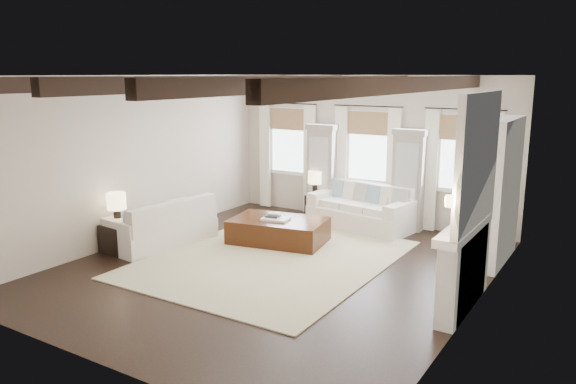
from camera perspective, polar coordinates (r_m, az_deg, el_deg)
The scene contains 15 objects.
ground at distance 9.60m, azimuth -1.22°, elevation -7.72°, with size 7.50×7.50×0.00m, color black.
room_shell at distance 9.54m, azimuth 5.46°, elevation 3.81°, with size 6.54×7.54×3.22m.
area_rug at distance 10.02m, azimuth -1.69°, elevation -6.82°, with size 3.82×4.70×0.02m, color beige.
sofa_back at distance 12.05m, azimuth 7.52°, elevation -1.82°, with size 2.30×1.31×0.93m.
sofa_left at distance 11.01m, azimuth -12.49°, elevation -3.48°, with size 1.19×2.18×0.89m.
ottoman at distance 10.92m, azimuth -0.97°, elevation -3.97°, with size 1.79×1.12×0.47m, color black.
tray at distance 10.81m, azimuth -1.26°, elevation -2.74°, with size 0.50×0.38×0.04m, color white.
book_lower at distance 10.86m, azimuth -1.56°, elevation -2.45°, with size 0.26×0.20×0.04m, color #262628.
book_upper at distance 10.89m, azimuth -1.32°, elevation -2.21°, with size 0.22×0.17×0.03m, color beige.
side_table_front at distance 10.81m, azimuth -16.82°, elevation -4.52°, with size 0.53×0.53×0.53m, color black.
lamp_front at distance 10.64m, azimuth -17.03°, elevation -1.08°, with size 0.34×0.34×0.59m.
side_table_back at distance 12.80m, azimuth 2.75°, elevation -1.45°, with size 0.35×0.35×0.53m, color black.
lamp_back at distance 12.67m, azimuth 2.78°, elevation 1.35°, with size 0.32×0.32×0.55m.
candlestick_near at distance 8.19m, azimuth 15.47°, elevation -9.52°, with size 0.14×0.14×0.71m.
candlestick_far at distance 8.65m, azimuth 16.45°, elevation -8.42°, with size 0.14×0.14×0.71m.
Camera 1 is at (4.95, -7.56, 3.23)m, focal length 35.00 mm.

